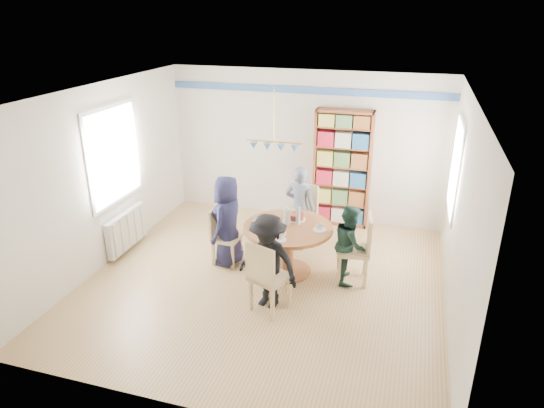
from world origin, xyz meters
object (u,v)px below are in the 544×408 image
at_px(chair_far, 302,212).
at_px(chair_near, 266,275).
at_px(chair_left, 222,233).
at_px(person_right, 350,244).
at_px(chair_right, 360,246).
at_px(person_near, 268,262).
at_px(radiator, 127,230).
at_px(person_far, 300,207).
at_px(person_left, 228,221).
at_px(dining_table, 288,238).
at_px(bookshelf, 342,170).

relative_size(chair_far, chair_near, 1.01).
xyz_separation_m(chair_left, person_right, (1.94, 0.03, 0.09)).
bearing_deg(chair_right, person_near, -137.48).
bearing_deg(radiator, chair_right, 1.69).
bearing_deg(person_far, person_left, 50.85).
height_order(dining_table, person_left, person_left).
bearing_deg(chair_right, chair_near, -132.84).
height_order(dining_table, person_near, person_near).
distance_m(chair_near, bookshelf, 3.12).
height_order(radiator, person_near, person_near).
bearing_deg(chair_right, radiator, -178.31).
relative_size(radiator, chair_left, 1.12).
relative_size(chair_left, chair_right, 0.88).
relative_size(radiator, bookshelf, 0.48).
distance_m(person_left, bookshelf, 2.43).
distance_m(radiator, person_right, 3.58).
bearing_deg(radiator, dining_table, 1.13).
xyz_separation_m(dining_table, chair_far, (-0.03, 1.03, -0.00)).
xyz_separation_m(radiator, chair_right, (3.71, 0.11, 0.21)).
distance_m(chair_right, person_far, 1.37).
height_order(chair_right, chair_near, chair_right).
height_order(chair_near, person_left, person_left).
xyz_separation_m(chair_left, person_far, (1.00, 0.87, 0.20)).
bearing_deg(bookshelf, radiator, -146.88).
height_order(chair_left, person_left, person_left).
relative_size(dining_table, chair_left, 1.46).
xyz_separation_m(dining_table, chair_near, (-0.01, -1.07, -0.01)).
distance_m(dining_table, person_right, 0.90).
height_order(chair_right, bookshelf, bookshelf).
relative_size(chair_left, person_far, 0.65).
height_order(radiator, person_right, person_right).
relative_size(dining_table, person_far, 0.95).
height_order(chair_near, bookshelf, bookshelf).
xyz_separation_m(radiator, chair_far, (2.64, 1.08, 0.21)).
bearing_deg(radiator, bookshelf, 33.12).
bearing_deg(dining_table, person_left, 178.27).
xyz_separation_m(person_near, bookshelf, (0.48, 2.90, 0.37)).
bearing_deg(chair_near, person_left, 130.77).
bearing_deg(bookshelf, chair_right, -73.23).
distance_m(dining_table, chair_near, 1.07).
height_order(radiator, chair_far, chair_far).
xyz_separation_m(chair_right, person_far, (-1.08, 0.83, 0.13)).
bearing_deg(person_right, person_far, 36.96).
relative_size(chair_near, person_near, 0.77).
relative_size(chair_left, bookshelf, 0.43).
relative_size(radiator, chair_right, 0.98).
relative_size(radiator, person_far, 0.73).
bearing_deg(chair_near, radiator, 159.21).
bearing_deg(person_far, chair_left, 48.53).
xyz_separation_m(person_right, bookshelf, (-0.44, 1.94, 0.45)).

